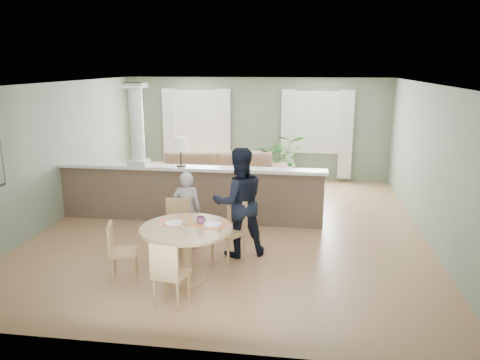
# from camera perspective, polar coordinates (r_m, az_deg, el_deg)

# --- Properties ---
(ground) EXTENTS (8.00, 8.00, 0.00)m
(ground) POSITION_cam_1_polar(r_m,az_deg,el_deg) (9.03, -0.83, -5.70)
(ground) COLOR tan
(ground) RESTS_ON ground
(room_shell) EXTENTS (7.02, 8.02, 2.71)m
(room_shell) POSITION_cam_1_polar(r_m,az_deg,el_deg) (9.21, -0.45, 6.32)
(room_shell) COLOR gray
(room_shell) RESTS_ON ground
(pony_wall) EXTENTS (5.32, 0.38, 2.70)m
(pony_wall) POSITION_cam_1_polar(r_m,az_deg,el_deg) (9.20, -6.73, -0.80)
(pony_wall) COLOR brown
(pony_wall) RESTS_ON ground
(sofa) EXTENTS (3.50, 1.70, 0.99)m
(sofa) POSITION_cam_1_polar(r_m,az_deg,el_deg) (10.98, -2.85, 0.55)
(sofa) COLOR #976B52
(sofa) RESTS_ON ground
(houseplant) EXTENTS (1.34, 1.19, 1.36)m
(houseplant) POSITION_cam_1_polar(r_m,az_deg,el_deg) (11.85, 5.08, 2.44)
(houseplant) COLOR #2F6227
(houseplant) RESTS_ON ground
(dining_table) EXTENTS (1.31, 1.31, 0.90)m
(dining_table) POSITION_cam_1_polar(r_m,az_deg,el_deg) (6.74, -6.46, -7.02)
(dining_table) COLOR tan
(dining_table) RESTS_ON ground
(chair_far_boy) EXTENTS (0.49, 0.49, 0.91)m
(chair_far_boy) POSITION_cam_1_polar(r_m,az_deg,el_deg) (7.70, -7.55, -5.36)
(chair_far_boy) COLOR tan
(chair_far_boy) RESTS_ON ground
(chair_far_man) EXTENTS (0.61, 0.61, 0.97)m
(chair_far_man) POSITION_cam_1_polar(r_m,az_deg,el_deg) (7.39, -1.02, -5.82)
(chair_far_man) COLOR tan
(chair_far_man) RESTS_ON ground
(chair_near) EXTENTS (0.47, 0.47, 0.89)m
(chair_near) POSITION_cam_1_polar(r_m,az_deg,el_deg) (6.09, -8.72, -10.96)
(chair_near) COLOR tan
(chair_near) RESTS_ON ground
(chair_side) EXTENTS (0.47, 0.47, 0.85)m
(chair_side) POSITION_cam_1_polar(r_m,az_deg,el_deg) (6.99, -14.58, -8.08)
(chair_side) COLOR tan
(chair_side) RESTS_ON ground
(child_person) EXTENTS (0.53, 0.39, 1.32)m
(child_person) POSITION_cam_1_polar(r_m,az_deg,el_deg) (7.88, -6.50, -3.67)
(child_person) COLOR #97989C
(child_person) RESTS_ON ground
(man_person) EXTENTS (1.05, 0.95, 1.77)m
(man_person) POSITION_cam_1_polar(r_m,az_deg,el_deg) (7.49, -0.12, -2.72)
(man_person) COLOR black
(man_person) RESTS_ON ground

